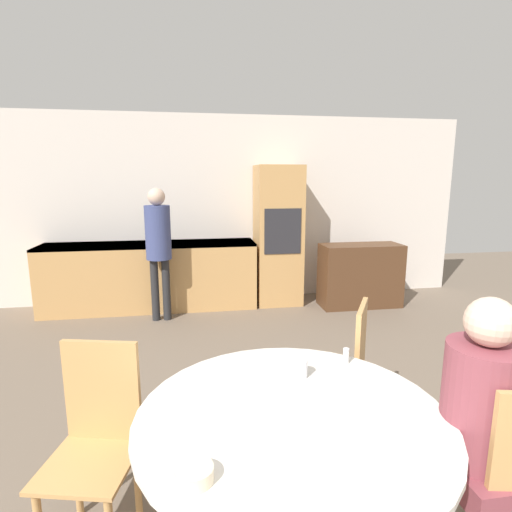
% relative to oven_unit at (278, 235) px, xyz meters
% --- Properties ---
extents(wall_back, '(6.78, 0.05, 2.60)m').
position_rel_oven_unit_xyz_m(wall_back, '(-0.60, 0.34, 0.34)').
color(wall_back, silver).
rests_on(wall_back, ground_plane).
extents(kitchen_counter, '(2.79, 0.60, 0.89)m').
position_rel_oven_unit_xyz_m(kitchen_counter, '(-1.74, -0.01, -0.50)').
color(kitchen_counter, tan).
rests_on(kitchen_counter, ground_plane).
extents(oven_unit, '(0.61, 0.59, 1.91)m').
position_rel_oven_unit_xyz_m(oven_unit, '(0.00, 0.00, 0.00)').
color(oven_unit, tan).
rests_on(oven_unit, ground_plane).
extents(sideboard, '(1.09, 0.45, 0.86)m').
position_rel_oven_unit_xyz_m(sideboard, '(1.08, -0.35, -0.53)').
color(sideboard, '#51331E').
rests_on(sideboard, ground_plane).
extents(dining_table, '(1.35, 1.35, 0.74)m').
position_rel_oven_unit_xyz_m(dining_table, '(-0.78, -3.85, -0.42)').
color(dining_table, '#51331E').
rests_on(dining_table, ground_plane).
extents(chair_far_left, '(0.48, 0.48, 0.96)m').
position_rel_oven_unit_xyz_m(chair_far_left, '(-1.67, -3.54, -0.43)').
color(chair_far_left, tan).
rests_on(chair_far_left, ground_plane).
extents(chair_far_right, '(0.55, 0.55, 0.96)m').
position_rel_oven_unit_xyz_m(chair_far_right, '(-0.23, -3.09, -0.43)').
color(chair_far_right, tan).
rests_on(chair_far_right, ground_plane).
extents(person_seated, '(0.32, 0.38, 1.27)m').
position_rel_oven_unit_xyz_m(person_seated, '(0.00, -4.03, -0.22)').
color(person_seated, '#262628').
rests_on(person_seated, ground_plane).
extents(person_standing, '(0.30, 0.30, 1.63)m').
position_rel_oven_unit_xyz_m(person_standing, '(-1.58, -0.50, 0.06)').
color(person_standing, '#262628').
rests_on(person_standing, ground_plane).
extents(cup, '(0.08, 0.08, 0.10)m').
position_rel_oven_unit_xyz_m(cup, '(-0.66, -3.55, -0.17)').
color(cup, silver).
rests_on(cup, dining_table).
extents(bowl_near, '(0.13, 0.13, 0.05)m').
position_rel_oven_unit_xyz_m(bowl_near, '(-1.20, -4.18, -0.19)').
color(bowl_near, beige).
rests_on(bowl_near, dining_table).
extents(salt_shaker, '(0.03, 0.03, 0.09)m').
position_rel_oven_unit_xyz_m(salt_shaker, '(-0.37, -3.44, -0.17)').
color(salt_shaker, white).
rests_on(salt_shaker, dining_table).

